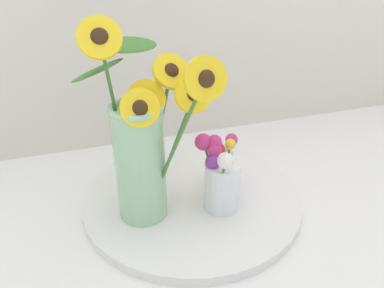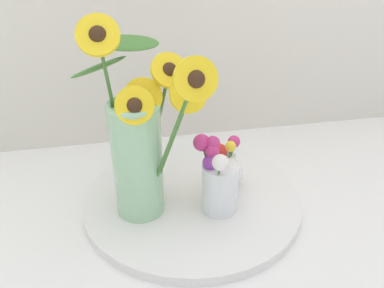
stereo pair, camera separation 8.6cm
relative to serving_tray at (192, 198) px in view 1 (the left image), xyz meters
name	(u,v)px [view 1 (the left image)]	position (x,y,z in m)	size (l,w,h in m)	color
ground_plane	(196,230)	(-0.02, -0.10, -0.01)	(6.00, 6.00, 0.00)	white
serving_tray	(192,198)	(0.00, 0.00, 0.00)	(0.53, 0.53, 0.02)	white
mason_jar_sunflowers	(141,146)	(-0.12, -0.03, 0.18)	(0.29, 0.26, 0.44)	#99CC9E
vase_small_center	(220,179)	(0.05, -0.07, 0.09)	(0.10, 0.11, 0.18)	white
vase_bulb_right	(226,165)	(0.09, 0.02, 0.07)	(0.08, 0.10, 0.15)	white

